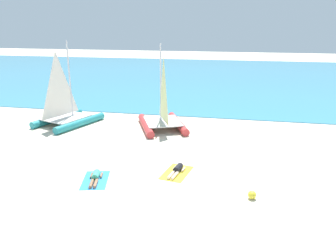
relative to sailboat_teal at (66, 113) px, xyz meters
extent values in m
plane|color=beige|center=(7.68, 1.95, -0.84)|extent=(120.00, 120.00, 0.00)
cube|color=teal|center=(7.68, 23.54, -0.81)|extent=(120.00, 40.00, 0.05)
cylinder|color=teal|center=(-1.02, 0.51, -0.59)|extent=(1.94, 4.22, 0.49)
cylinder|color=teal|center=(1.11, -0.26, -0.59)|extent=(1.94, 4.22, 0.49)
cube|color=silver|center=(-0.02, -0.07, -0.31)|extent=(3.07, 3.36, 0.06)
cylinder|color=silver|center=(0.19, 0.51, 2.22)|extent=(0.10, 0.10, 5.13)
pyramid|color=white|center=(-0.16, -0.44, 2.07)|extent=(0.83, 2.14, 4.31)
cylinder|color=#CC3838|center=(5.59, 0.08, -0.60)|extent=(2.10, 4.05, 0.48)
cylinder|color=#CC3838|center=(7.61, 0.95, -0.60)|extent=(2.10, 4.05, 0.48)
cube|color=silver|center=(6.68, 0.33, -0.33)|extent=(3.09, 3.34, 0.06)
cylinder|color=silver|center=(6.44, 0.88, 2.14)|extent=(0.10, 0.10, 5.00)
pyramid|color=#EAEA99|center=(6.83, -0.03, 1.99)|extent=(0.92, 2.05, 4.20)
cube|color=#338CD8|center=(5.36, -7.76, -0.83)|extent=(1.53, 2.11, 0.01)
cylinder|color=#3FB28C|center=(5.31, -7.56, -0.68)|extent=(0.44, 0.67, 0.30)
sphere|color=#8C6647|center=(5.21, -7.17, -0.68)|extent=(0.22, 0.22, 0.22)
cylinder|color=#8C6647|center=(5.38, -8.21, -0.76)|extent=(0.33, 0.79, 0.14)
cylinder|color=#8C6647|center=(5.56, -8.17, -0.76)|extent=(0.33, 0.79, 0.14)
cylinder|color=#8C6647|center=(5.06, -7.47, -0.77)|extent=(0.21, 0.46, 0.10)
cylinder|color=#8C6647|center=(5.48, -7.36, -0.77)|extent=(0.21, 0.46, 0.10)
cube|color=yellow|center=(8.79, -6.27, -0.83)|extent=(1.42, 2.07, 0.01)
cylinder|color=black|center=(8.82, -6.08, -0.68)|extent=(0.41, 0.66, 0.30)
sphere|color=beige|center=(8.90, -5.67, -0.68)|extent=(0.22, 0.22, 0.22)
cylinder|color=beige|center=(8.62, -6.70, -0.76)|extent=(0.28, 0.79, 0.14)
cylinder|color=beige|center=(8.79, -6.73, -0.76)|extent=(0.28, 0.79, 0.14)
cylinder|color=beige|center=(8.63, -5.88, -0.77)|extent=(0.18, 0.46, 0.10)
cylinder|color=beige|center=(9.07, -5.96, -0.77)|extent=(0.18, 0.46, 0.10)
sphere|color=yellow|center=(12.17, -8.06, -0.67)|extent=(0.34, 0.34, 0.34)
camera|label=1|loc=(11.29, -20.63, 5.94)|focal=36.28mm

